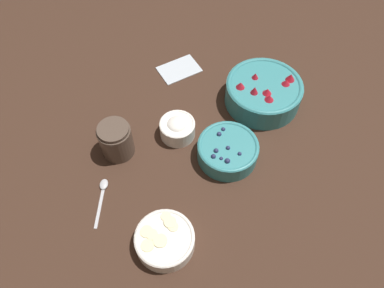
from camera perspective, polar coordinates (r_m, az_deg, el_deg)
ground_plane at (r=1.06m, az=0.72°, el=-0.92°), size 4.00×4.00×0.00m
bowl_strawberries at (r=1.15m, az=10.85°, el=7.91°), size 0.23×0.23×0.10m
bowl_blueberries at (r=1.02m, az=5.47°, el=-0.90°), size 0.17×0.17×0.06m
bowl_bananas at (r=0.91m, az=-4.18°, el=-14.34°), size 0.14×0.14×0.05m
bowl_cream at (r=1.06m, az=-2.24°, el=2.53°), size 0.10×0.10×0.06m
jar_chocolate at (r=1.04m, az=-11.48°, el=0.48°), size 0.09×0.09×0.10m
napkin at (r=1.26m, az=-1.98°, el=11.34°), size 0.16×0.13×0.01m
spoon at (r=1.01m, az=-13.53°, el=-7.31°), size 0.12×0.09×0.01m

